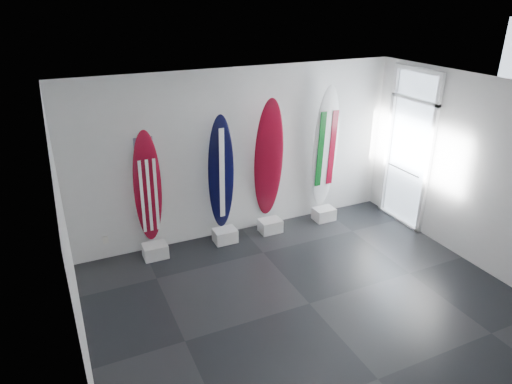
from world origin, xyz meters
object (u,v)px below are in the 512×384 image
surfboard_usa (148,188)px  surfboard_italy (325,149)px  surfboard_swiss (269,160)px  surfboard_navy (221,173)px

surfboard_usa → surfboard_italy: size_ratio=0.83×
surfboard_swiss → surfboard_italy: (1.18, 0.00, 0.05)m
surfboard_navy → surfboard_swiss: size_ratio=0.90×
surfboard_navy → surfboard_italy: bearing=-0.7°
surfboard_usa → surfboard_swiss: size_ratio=0.86×
surfboard_usa → surfboard_navy: size_ratio=0.96×
surfboard_usa → surfboard_italy: 3.34m
surfboard_usa → surfboard_swiss: bearing=-0.1°
surfboard_navy → surfboard_swiss: bearing=-0.7°
surfboard_usa → surfboard_swiss: 2.17m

